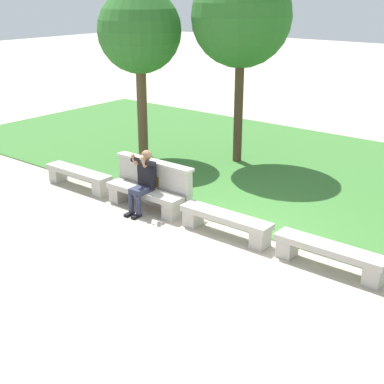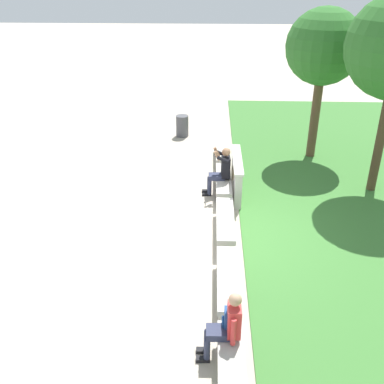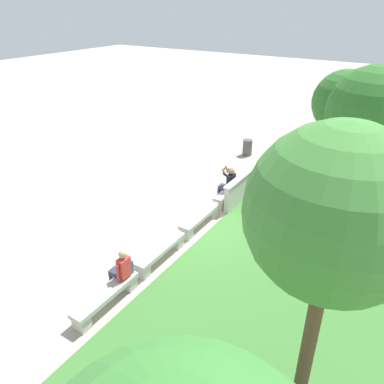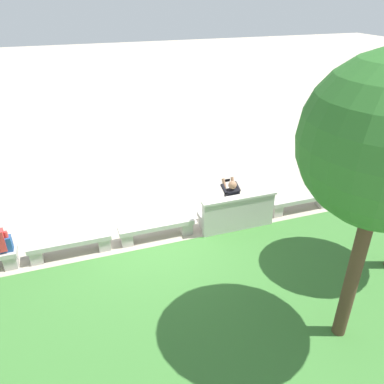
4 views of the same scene
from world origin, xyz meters
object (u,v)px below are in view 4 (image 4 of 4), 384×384
at_px(bench_far, 70,244).
at_px(backpack, 5,244).
at_px(trash_bin, 336,168).
at_px(bench_near, 233,214).
at_px(person_photographer, 230,199).
at_px(bench_mid, 157,228).
at_px(bench_main, 300,201).

relative_size(bench_far, backpack, 4.49).
bearing_deg(trash_bin, bench_far, 9.14).
height_order(bench_near, backpack, backpack).
height_order(person_photographer, backpack, person_photographer).
bearing_deg(bench_near, trash_bin, -162.50).
relative_size(bench_far, trash_bin, 2.56).
relative_size(bench_near, bench_mid, 1.00).
bearing_deg(bench_far, bench_mid, 180.00).
relative_size(bench_near, bench_far, 1.00).
relative_size(bench_main, person_photographer, 1.46).
bearing_deg(trash_bin, bench_near, 17.50).
bearing_deg(bench_near, bench_main, 180.00).
distance_m(bench_main, bench_mid, 4.24).
bearing_deg(bench_main, backpack, -0.04).
distance_m(bench_mid, trash_bin, 6.68).
distance_m(bench_near, bench_far, 4.24).
relative_size(bench_main, bench_near, 1.00).
bearing_deg(backpack, bench_mid, 179.91).
xyz_separation_m(bench_mid, trash_bin, (-6.53, -1.39, 0.08)).
xyz_separation_m(bench_main, trash_bin, (-2.30, -1.39, 0.08)).
height_order(bench_main, person_photographer, person_photographer).
bearing_deg(backpack, bench_far, 179.77).
height_order(bench_far, backpack, backpack).
relative_size(bench_main, backpack, 4.49).
distance_m(bench_near, trash_bin, 4.63).
bearing_deg(trash_bin, bench_mid, 12.03).
bearing_deg(bench_mid, bench_far, 0.00).
relative_size(bench_main, bench_far, 1.00).
distance_m(bench_mid, backpack, 3.48).
relative_size(bench_mid, trash_bin, 2.56).
bearing_deg(bench_near, bench_far, 0.00).
bearing_deg(bench_mid, backpack, -0.09).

